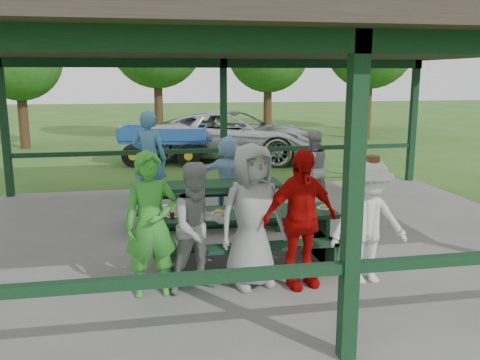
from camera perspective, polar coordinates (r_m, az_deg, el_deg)
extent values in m
plane|color=#28531A|center=(8.58, 2.09, -6.88)|extent=(90.00, 90.00, 0.00)
cube|color=slate|center=(8.56, 2.10, -6.56)|extent=(10.00, 8.00, 0.10)
cube|color=black|center=(4.64, 12.52, -2.62)|extent=(0.15, 0.15, 3.00)
cube|color=black|center=(12.17, -24.91, 5.26)|extent=(0.15, 0.15, 3.00)
cube|color=black|center=(11.92, -1.86, 6.22)|extent=(0.15, 0.15, 3.00)
cube|color=black|center=(13.51, 18.84, 6.24)|extent=(0.15, 0.15, 3.00)
cube|color=black|center=(4.52, -17.79, -11.34)|extent=(4.65, 0.10, 0.10)
cube|color=black|center=(11.88, -13.38, 2.97)|extent=(4.65, 0.10, 0.10)
cube|color=black|center=(12.58, 9.05, 3.61)|extent=(4.65, 0.10, 0.10)
cube|color=black|center=(4.52, 13.33, 14.87)|extent=(9.80, 0.15, 0.20)
cube|color=black|center=(11.87, -1.90, 12.96)|extent=(9.80, 0.15, 0.20)
cube|color=#2C2420|center=(8.15, 2.27, 15.13)|extent=(10.60, 8.60, 0.24)
cube|color=black|center=(7.12, 0.53, -3.86)|extent=(2.57, 0.75, 0.06)
cube|color=black|center=(6.69, 1.44, -7.54)|extent=(2.57, 0.28, 0.05)
cube|color=black|center=(7.73, -0.27, -4.89)|extent=(2.57, 0.28, 0.05)
cube|color=black|center=(7.10, -8.33, -6.94)|extent=(0.06, 0.70, 0.75)
cube|color=black|center=(7.50, 8.88, -5.94)|extent=(0.06, 0.70, 0.75)
cube|color=black|center=(7.15, -8.29, -8.08)|extent=(0.06, 1.39, 0.45)
cube|color=black|center=(7.55, 8.85, -7.03)|extent=(0.06, 1.39, 0.45)
cube|color=black|center=(9.00, -3.45, -0.59)|extent=(2.55, 0.75, 0.06)
cube|color=black|center=(8.54, -2.96, -3.30)|extent=(2.55, 0.28, 0.05)
cube|color=black|center=(9.61, -3.84, -1.62)|extent=(2.55, 0.28, 0.05)
cube|color=black|center=(9.02, -10.34, -2.99)|extent=(0.06, 0.70, 0.75)
cube|color=black|center=(9.28, 3.30, -2.41)|extent=(0.06, 0.70, 0.75)
cube|color=black|center=(9.06, -10.30, -3.91)|extent=(0.06, 1.39, 0.45)
cube|color=black|center=(9.31, 3.29, -3.31)|extent=(0.06, 1.39, 0.45)
cylinder|color=white|center=(7.00, -7.52, -3.94)|extent=(0.22, 0.22, 0.01)
torus|color=#9E6F38|center=(6.97, -7.85, -3.82)|extent=(0.10, 0.10, 0.03)
torus|color=#9E6F38|center=(6.97, -7.19, -3.80)|extent=(0.10, 0.10, 0.03)
torus|color=#9E6F38|center=(7.03, -7.55, -3.67)|extent=(0.10, 0.10, 0.03)
cylinder|color=white|center=(7.05, -2.39, -3.72)|extent=(0.22, 0.22, 0.01)
torus|color=#9E6F38|center=(7.02, -2.69, -3.60)|extent=(0.10, 0.10, 0.03)
torus|color=#9E6F38|center=(7.03, -2.05, -3.57)|extent=(0.10, 0.10, 0.03)
torus|color=#9E6F38|center=(7.09, -2.44, -3.45)|extent=(0.10, 0.10, 0.03)
cylinder|color=white|center=(7.19, 3.48, -3.43)|extent=(0.22, 0.22, 0.01)
torus|color=#9E6F38|center=(7.16, 3.20, -3.32)|extent=(0.10, 0.10, 0.03)
torus|color=#9E6F38|center=(7.18, 3.83, -3.28)|extent=(0.10, 0.10, 0.03)
torus|color=#9E6F38|center=(7.23, 3.39, -3.17)|extent=(0.10, 0.10, 0.03)
cylinder|color=white|center=(7.42, 9.49, -3.10)|extent=(0.22, 0.22, 0.01)
torus|color=#9E6F38|center=(7.38, 9.25, -2.99)|extent=(0.10, 0.10, 0.03)
torus|color=#9E6F38|center=(7.41, 9.84, -2.95)|extent=(0.10, 0.10, 0.03)
torus|color=#9E6F38|center=(7.46, 9.38, -2.85)|extent=(0.10, 0.10, 0.03)
cylinder|color=#381E0F|center=(6.80, -9.28, -4.06)|extent=(0.06, 0.06, 0.10)
cylinder|color=#381E0F|center=(6.81, -7.63, -3.99)|extent=(0.06, 0.06, 0.10)
cylinder|color=#381E0F|center=(6.82, -6.01, -3.92)|extent=(0.06, 0.06, 0.10)
cylinder|color=#381E0F|center=(7.11, 6.79, -3.29)|extent=(0.06, 0.06, 0.10)
cone|color=white|center=(7.17, -8.35, -3.21)|extent=(0.09, 0.09, 0.10)
cone|color=white|center=(7.18, -7.36, -3.17)|extent=(0.09, 0.09, 0.10)
cone|color=white|center=(7.20, -4.90, -3.07)|extent=(0.09, 0.09, 0.10)
cone|color=white|center=(7.27, -0.52, -2.88)|extent=(0.09, 0.09, 0.10)
imported|color=green|center=(6.16, -9.94, -4.95)|extent=(0.68, 0.47, 1.76)
imported|color=gray|center=(6.23, -4.63, -5.34)|extent=(0.94, 0.83, 1.61)
imported|color=gray|center=(6.34, 1.36, -4.02)|extent=(1.01, 0.79, 1.82)
imported|color=#B00807|center=(6.37, 6.79, -4.35)|extent=(1.10, 0.66, 1.75)
imported|color=silver|center=(6.68, 14.27, -4.60)|extent=(1.03, 0.60, 1.59)
cylinder|color=#52301C|center=(6.51, 14.60, 1.64)|extent=(0.32, 0.32, 0.02)
cylinder|color=#52301C|center=(6.50, 14.62, 2.16)|extent=(0.19, 0.19, 0.11)
imported|color=#94BBE6|center=(9.83, -1.29, 0.67)|extent=(1.45, 0.67, 1.51)
imported|color=teal|center=(10.35, -10.14, 2.32)|extent=(0.84, 0.70, 1.96)
imported|color=gray|center=(10.41, 8.10, 1.27)|extent=(0.84, 0.70, 1.55)
imported|color=silver|center=(16.78, -0.63, 5.04)|extent=(6.32, 4.72, 1.60)
cube|color=navy|center=(16.17, -8.52, 4.47)|extent=(2.80, 1.77, 0.11)
cube|color=navy|center=(15.50, -8.91, 5.02)|extent=(2.57, 0.54, 0.37)
cube|color=navy|center=(16.78, -8.21, 5.53)|extent=(2.57, 0.54, 0.37)
cube|color=navy|center=(16.39, -13.07, 5.21)|extent=(0.30, 1.29, 0.37)
cube|color=navy|center=(15.99, -3.91, 5.33)|extent=(0.30, 1.29, 0.37)
cylinder|color=black|center=(15.69, -11.88, 2.69)|extent=(0.73, 0.30, 0.71)
cylinder|color=yellow|center=(15.69, -11.88, 2.69)|extent=(0.29, 0.25, 0.26)
cylinder|color=black|center=(17.04, -10.91, 3.42)|extent=(0.73, 0.30, 0.71)
cylinder|color=yellow|center=(17.04, -10.91, 3.42)|extent=(0.29, 0.25, 0.26)
cylinder|color=black|center=(15.43, -5.79, 2.73)|extent=(0.73, 0.30, 0.71)
cylinder|color=yellow|center=(15.43, -5.79, 2.73)|extent=(0.29, 0.25, 0.26)
cylinder|color=black|center=(16.80, -5.29, 3.47)|extent=(0.73, 0.30, 0.71)
cylinder|color=yellow|center=(16.80, -5.29, 3.47)|extent=(0.29, 0.25, 0.26)
cube|color=navy|center=(16.00, -2.23, 4.18)|extent=(0.93, 0.25, 0.07)
cone|color=#F2590C|center=(16.39, -13.24, 5.53)|extent=(0.09, 0.37, 0.37)
cylinder|color=#372316|center=(20.99, -23.17, 6.66)|extent=(0.36, 0.36, 2.50)
sphere|color=#204E14|center=(20.95, -23.64, 12.51)|extent=(3.19, 3.19, 3.19)
cylinder|color=#372316|center=(22.05, -9.13, 8.35)|extent=(0.36, 0.36, 3.04)
sphere|color=#204E14|center=(22.07, -9.35, 15.15)|extent=(3.89, 3.89, 3.89)
cylinder|color=#372316|center=(22.55, 3.11, 8.21)|extent=(0.36, 0.36, 2.78)
sphere|color=#204E14|center=(22.53, 3.18, 14.29)|extent=(3.56, 3.56, 3.56)
cylinder|color=#372316|center=(22.96, 14.11, 8.22)|extent=(0.36, 0.36, 3.00)
sphere|color=#204E14|center=(22.97, 14.44, 14.65)|extent=(3.84, 3.84, 3.84)
cylinder|color=#372316|center=(26.96, 13.73, 8.76)|extent=(0.36, 0.36, 3.06)
sphere|color=#204E14|center=(26.97, 14.01, 14.35)|extent=(3.92, 3.92, 3.92)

